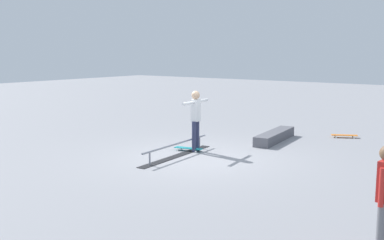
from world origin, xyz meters
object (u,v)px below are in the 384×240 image
at_px(grind_rail, 177,150).
at_px(skateboard_main, 188,148).
at_px(loose_skateboard_orange, 344,135).
at_px(skate_ledge, 275,136).
at_px(skater_main, 196,116).

distance_m(grind_rail, skateboard_main, 0.70).
bearing_deg(loose_skateboard_orange, skate_ledge, -158.36).
bearing_deg(skater_main, grind_rail, 168.64).
height_order(grind_rail, skate_ledge, grind_rail).
bearing_deg(grind_rail, loose_skateboard_orange, 148.62).
height_order(grind_rail, skateboard_main, grind_rail).
bearing_deg(grind_rail, skater_main, 171.13).
bearing_deg(skateboard_main, grind_rail, 88.75).
relative_size(skater_main, loose_skateboard_orange, 2.08).
xyz_separation_m(skater_main, skateboard_main, (0.07, -0.19, -0.89)).
xyz_separation_m(skate_ledge, loose_skateboard_orange, (-1.81, 1.53, -0.07)).
bearing_deg(skater_main, loose_skateboard_orange, -37.12).
relative_size(skater_main, skateboard_main, 2.02).
height_order(skate_ledge, skateboard_main, skate_ledge).
relative_size(skate_ledge, loose_skateboard_orange, 3.00).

